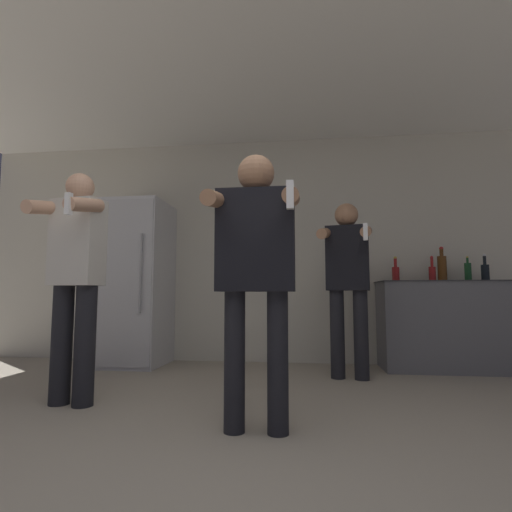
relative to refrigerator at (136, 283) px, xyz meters
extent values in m
cube|color=beige|center=(1.50, 0.38, 0.39)|extent=(7.00, 0.06, 2.55)
cube|color=silver|center=(1.50, -1.27, 1.69)|extent=(7.00, 3.76, 0.05)
cube|color=silver|center=(0.00, 0.01, 0.00)|extent=(0.66, 0.70, 1.76)
cube|color=#B6B6BB|center=(0.00, -0.35, 0.00)|extent=(0.64, 0.01, 1.69)
cylinder|color=#99999E|center=(0.21, -0.37, 0.09)|extent=(0.02, 0.02, 0.79)
cube|color=slate|center=(3.18, 0.08, -0.44)|extent=(1.15, 0.54, 0.88)
cube|color=#38383A|center=(3.18, 0.08, 0.00)|extent=(1.18, 0.57, 0.01)
cylinder|color=maroon|center=(2.78, 0.15, 0.08)|extent=(0.07, 0.07, 0.15)
cylinder|color=maroon|center=(2.78, 0.15, 0.21)|extent=(0.03, 0.03, 0.10)
sphere|color=#B29933|center=(2.78, 0.15, 0.25)|extent=(0.03, 0.03, 0.03)
cylinder|color=maroon|center=(3.15, 0.15, 0.08)|extent=(0.07, 0.07, 0.15)
cylinder|color=maroon|center=(3.15, 0.15, 0.21)|extent=(0.03, 0.03, 0.10)
sphere|color=maroon|center=(3.15, 0.15, 0.26)|extent=(0.03, 0.03, 0.03)
cylinder|color=black|center=(3.66, 0.15, 0.09)|extent=(0.08, 0.08, 0.17)
cylinder|color=black|center=(3.66, 0.15, 0.22)|extent=(0.03, 0.03, 0.09)
sphere|color=silver|center=(3.66, 0.15, 0.27)|extent=(0.03, 0.03, 0.03)
cylinder|color=#194723|center=(3.50, 0.15, 0.10)|extent=(0.07, 0.07, 0.18)
cylinder|color=#194723|center=(3.50, 0.15, 0.22)|extent=(0.02, 0.02, 0.06)
sphere|color=#B29933|center=(3.50, 0.15, 0.25)|extent=(0.03, 0.03, 0.03)
cylinder|color=#563314|center=(3.25, 0.15, 0.14)|extent=(0.09, 0.09, 0.26)
cylinder|color=#563314|center=(3.25, 0.15, 0.31)|extent=(0.04, 0.04, 0.08)
sphere|color=maroon|center=(3.25, 0.15, 0.35)|extent=(0.04, 0.04, 0.04)
cylinder|color=black|center=(1.44, -1.95, -0.50)|extent=(0.12, 0.12, 0.76)
cylinder|color=black|center=(1.68, -1.95, -0.50)|extent=(0.12, 0.12, 0.76)
cube|color=black|center=(1.56, -1.95, 0.17)|extent=(0.44, 0.20, 0.57)
sphere|color=#9E7051|center=(1.56, -1.95, 0.56)|extent=(0.21, 0.21, 0.21)
cylinder|color=#9E7051|center=(1.36, -2.10, 0.38)|extent=(0.09, 0.32, 0.14)
cylinder|color=#9E7051|center=(1.77, -2.10, 0.38)|extent=(0.09, 0.32, 0.14)
cube|color=white|center=(1.77, -2.25, 0.35)|extent=(0.04, 0.04, 0.14)
cylinder|color=black|center=(0.15, -1.54, -0.47)|extent=(0.14, 0.14, 0.81)
cylinder|color=black|center=(0.34, -1.56, -0.47)|extent=(0.14, 0.14, 0.81)
cube|color=beige|center=(0.25, -1.55, 0.24)|extent=(0.36, 0.24, 0.61)
sphere|color=tan|center=(0.25, -1.55, 0.64)|extent=(0.19, 0.19, 0.19)
cylinder|color=tan|center=(0.07, -1.68, 0.46)|extent=(0.13, 0.33, 0.15)
cylinder|color=tan|center=(0.39, -1.72, 0.46)|extent=(0.13, 0.33, 0.15)
cube|color=white|center=(0.37, -1.87, 0.44)|extent=(0.04, 0.04, 0.14)
cylinder|color=black|center=(2.12, -0.43, -0.49)|extent=(0.13, 0.13, 0.79)
cylinder|color=black|center=(2.33, -0.47, -0.49)|extent=(0.13, 0.13, 0.79)
cube|color=black|center=(2.23, -0.45, 0.20)|extent=(0.41, 0.27, 0.59)
sphere|color=#9E7051|center=(2.23, -0.45, 0.61)|extent=(0.22, 0.22, 0.22)
cylinder|color=#9E7051|center=(2.01, -0.60, 0.41)|extent=(0.16, 0.40, 0.16)
cylinder|color=#9E7051|center=(2.37, -0.67, 0.41)|extent=(0.16, 0.40, 0.16)
cube|color=white|center=(2.33, -0.85, 0.38)|extent=(0.04, 0.04, 0.14)
camera|label=1|loc=(1.84, -4.17, -0.14)|focal=28.00mm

